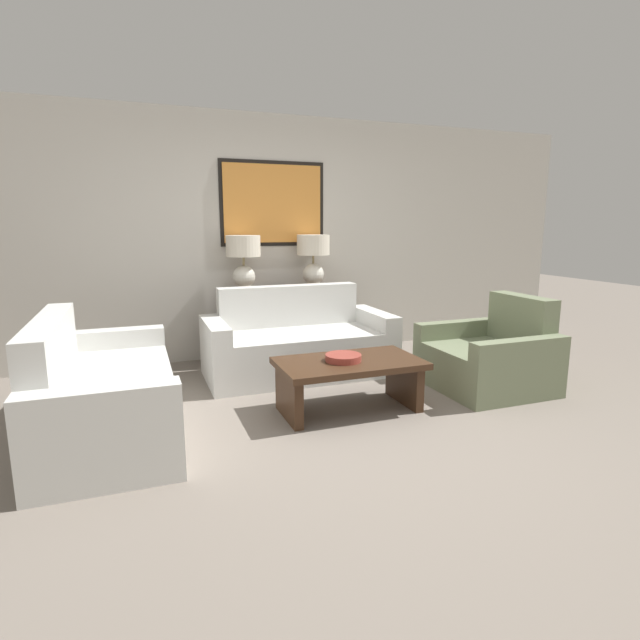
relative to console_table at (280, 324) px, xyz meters
The scene contains 10 objects.
ground_plane 2.22m from the console_table, 90.00° to the right, with size 20.00×20.00×0.00m, color slate.
back_wall 0.98m from the console_table, 90.00° to the left, with size 7.72×0.12×2.65m.
console_table is the anchor object (origin of this frame).
table_lamp_left 0.85m from the console_table, behind, with size 0.36×0.36×0.58m.
table_lamp_right 0.85m from the console_table, ahead, with size 0.36×0.36×0.58m.
couch_by_back_wall 0.64m from the console_table, 90.00° to the right, with size 1.82×0.87×0.86m.
couch_by_side 2.34m from the console_table, 138.54° to the right, with size 0.87×1.82×0.86m.
coffee_table 1.75m from the console_table, 87.70° to the right, with size 1.14×0.65×0.42m.
decorative_bowl 1.75m from the console_table, 89.40° to the right, with size 0.29×0.29×0.05m.
armchair_near_back_wall 2.25m from the console_table, 47.43° to the right, with size 0.94×0.99×0.84m.
Camera 1 is at (-1.48, -3.06, 1.48)m, focal length 28.00 mm.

